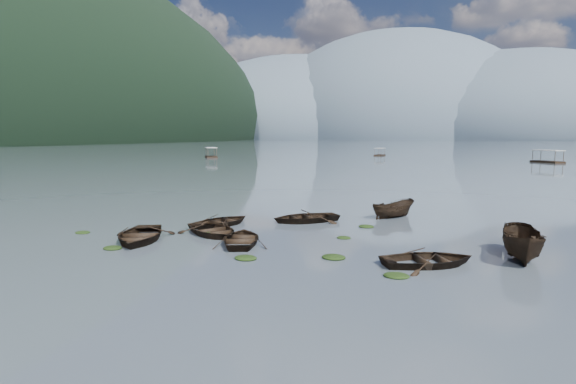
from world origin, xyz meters
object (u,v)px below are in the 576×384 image
(rowboat_0, at_px, (140,241))
(rowboat_3, at_px, (242,243))
(pontoon_left, at_px, (211,158))
(pontoon_centre, at_px, (380,156))

(rowboat_0, height_order, rowboat_3, rowboat_0)
(rowboat_3, height_order, pontoon_left, pontoon_left)
(rowboat_3, xyz_separation_m, pontoon_centre, (-4.92, 113.45, 0.00))
(rowboat_0, relative_size, pontoon_left, 0.71)
(rowboat_3, bearing_deg, rowboat_0, -6.44)
(rowboat_0, distance_m, pontoon_centre, 114.70)
(pontoon_centre, bearing_deg, rowboat_3, -80.55)
(rowboat_3, distance_m, pontoon_left, 99.65)
(rowboat_3, relative_size, pontoon_centre, 0.73)
(rowboat_3, distance_m, pontoon_centre, 113.56)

